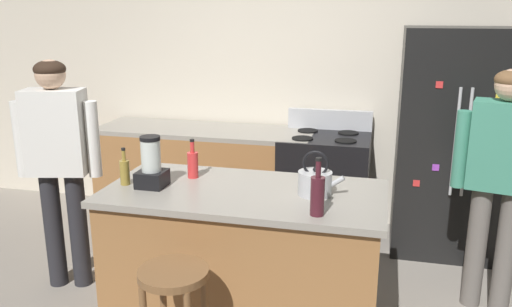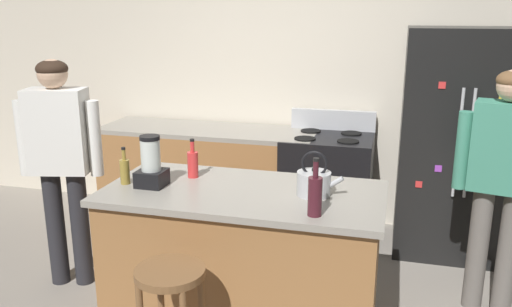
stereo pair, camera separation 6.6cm
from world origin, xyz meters
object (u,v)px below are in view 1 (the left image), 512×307
Objects in this scene: person_by_sink_right at (501,170)px; bottle_soda at (193,164)px; blender_appliance at (151,166)px; bottle_wine at (318,194)px; tea_kettle at (315,182)px; stove_range at (324,185)px; kitchen_island at (244,258)px; bar_stool at (174,298)px; refrigerator at (454,143)px; person_by_island_left at (58,154)px; bottle_vinegar at (125,171)px.

person_by_sink_right is 6.31× the size of bottle_soda.
blender_appliance is 1.01× the size of bottle_wine.
stove_range is at bearing 94.11° from tea_kettle.
bar_stool is at bearing -105.40° from kitchen_island.
bottle_wine is (0.67, 0.39, 0.48)m from bar_stool.
person_by_sink_right is 1.97m from bottle_soda.
person_by_sink_right is (0.18, -0.92, 0.06)m from refrigerator.
refrigerator is at bearing -1.36° from stove_range.
person_by_island_left is 0.68m from bottle_vinegar.
tea_kettle is at bearing 5.56° from blender_appliance.
bottle_soda reaches higher than bottle_vinegar.
person_by_sink_right is 2.20m from blender_appliance.
stove_range is at bearing 38.48° from person_by_island_left.
bottle_vinegar is (-2.28, -0.65, 0.01)m from person_by_sink_right.
person_by_island_left reaches higher than tea_kettle.
person_by_island_left is 1.02× the size of person_by_sink_right.
stove_range is 4.24× the size of bottle_soda.
person_by_sink_right reaches higher than stove_range.
bottle_soda is (-0.87, 0.45, -0.02)m from bottle_wine.
refrigerator is 7.16× the size of bottle_soda.
refrigerator is 6.65× the size of tea_kettle.
bottle_wine is (-0.88, -1.79, 0.11)m from refrigerator.
bar_stool is 1.03m from tea_kettle.
bar_stool is (-1.55, -2.18, -0.38)m from refrigerator.
bottle_vinegar is at bearing -164.12° from person_by_sink_right.
blender_appliance reaches higher than bottle_vinegar.
blender_appliance is at bearing -119.07° from stove_range.
bottle_vinegar is (-1.23, 0.21, -0.03)m from bottle_wine.
bottle_soda is at bearing -0.71° from person_by_island_left.
blender_appliance reaches higher than kitchen_island.
person_by_island_left is at bearing -141.52° from stove_range.
bar_stool is 2.19× the size of blender_appliance.
person_by_island_left is 6.97× the size of bottle_vinegar.
person_by_sink_right reaches higher than bottle_wine.
refrigerator is 2.62× the size of bar_stool.
bottle_soda is (0.99, -0.01, 0.00)m from person_by_island_left.
blender_appliance is at bearing -174.44° from tea_kettle.
kitchen_island is 1.56m from stove_range.
refrigerator is 2.49m from blender_appliance.
bar_stool is 2.21× the size of bottle_wine.
bottle_vinegar is 1.18m from tea_kettle.
person_by_island_left is (-1.70, -1.35, 0.53)m from stove_range.
bottle_wine is (1.05, -0.22, -0.02)m from blender_appliance.
person_by_island_left is at bearing 144.52° from bar_stool.
person_by_island_left is 1.54m from bar_stool.
bottle_wine is at bearing -31.00° from kitchen_island.
tea_kettle reaches higher than bottle_soda.
bottle_vinegar is at bearing -175.05° from tea_kettle.
refrigerator is 7.76× the size of bottle_vinegar.
bottle_vinegar reaches higher than stove_range.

